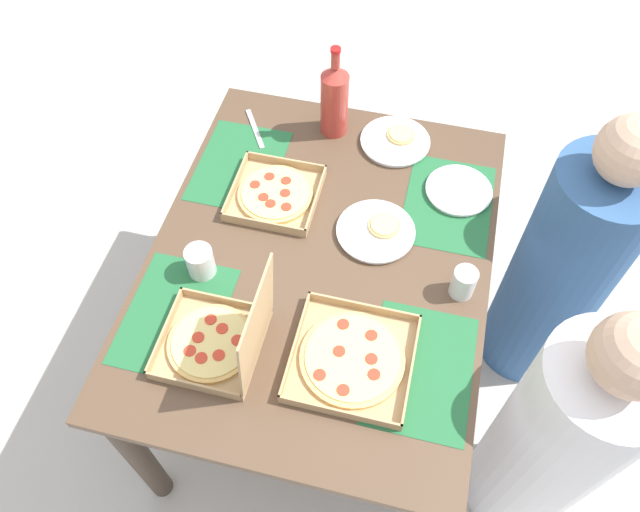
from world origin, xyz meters
TOP-DOWN VIEW (x-y plane):
  - ground_plane at (0.00, 0.00)m, footprint 6.00×6.00m
  - dining_table at (0.00, 0.00)m, footprint 1.25×0.97m
  - placemat_near_left at (-0.28, -0.33)m, footprint 0.36×0.26m
  - placemat_near_right at (0.28, -0.33)m, footprint 0.36×0.26m
  - placemat_far_left at (-0.28, 0.33)m, footprint 0.36×0.26m
  - placemat_far_right at (0.28, 0.33)m, footprint 0.36×0.26m
  - pizza_box_center at (-0.18, -0.19)m, footprint 0.26×0.26m
  - pizza_box_corner_left at (0.30, 0.16)m, footprint 0.31×0.31m
  - pizza_box_corner_right at (0.34, -0.18)m, footprint 0.26×0.28m
  - plate_far_left at (-0.12, 0.14)m, footprint 0.23×0.23m
  - plate_near_right at (-0.33, 0.36)m, footprint 0.21×0.21m
  - plate_far_right at (-0.50, 0.13)m, footprint 0.23×0.23m
  - soda_bottle at (-0.51, -0.08)m, footprint 0.09×0.09m
  - cup_spare at (0.13, -0.31)m, footprint 0.08×0.08m
  - cup_red at (0.02, 0.41)m, footprint 0.07×0.07m
  - fork_by_near_left at (-0.45, -0.33)m, footprint 0.17×0.11m
  - diner_left_seat at (-0.28, 0.74)m, footprint 0.32×0.32m
  - diner_right_seat at (0.28, 0.74)m, footprint 0.32×0.32m

SIDE VIEW (x-z plane):
  - ground_plane at x=0.00m, z-range 0.00..0.00m
  - diner_right_seat at x=0.28m, z-range -0.06..1.09m
  - diner_left_seat at x=-0.28m, z-range -0.06..1.13m
  - dining_table at x=0.00m, z-range 0.26..1.03m
  - placemat_near_left at x=-0.28m, z-range 0.77..0.77m
  - placemat_near_right at x=0.28m, z-range 0.77..0.77m
  - placemat_far_left at x=-0.28m, z-range 0.77..0.77m
  - placemat_far_right at x=0.28m, z-range 0.77..0.77m
  - fork_by_near_left at x=-0.45m, z-range 0.77..0.77m
  - plate_near_right at x=-0.33m, z-range 0.77..0.78m
  - plate_far_left at x=-0.12m, z-range 0.76..0.79m
  - plate_far_right at x=-0.50m, z-range 0.76..0.79m
  - pizza_box_corner_left at x=0.30m, z-range 0.76..0.80m
  - pizza_box_center at x=-0.18m, z-range 0.76..0.80m
  - pizza_box_corner_right at x=0.34m, z-range 0.67..0.96m
  - cup_spare at x=0.13m, z-range 0.77..0.86m
  - cup_red at x=0.02m, z-range 0.77..0.86m
  - soda_bottle at x=-0.51m, z-range 0.74..1.06m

